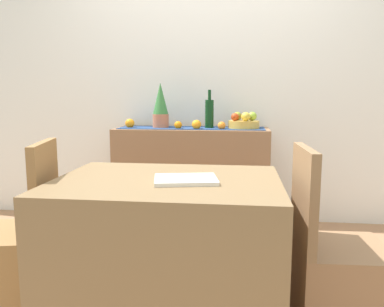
% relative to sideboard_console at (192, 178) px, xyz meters
% --- Properties ---
extents(ground_plane, '(6.40, 6.40, 0.02)m').
position_rel_sideboard_console_xyz_m(ground_plane, '(0.15, -0.92, -0.44)').
color(ground_plane, '#A17351').
rests_on(ground_plane, ground).
extents(room_wall_rear, '(6.40, 0.06, 2.70)m').
position_rel_sideboard_console_xyz_m(room_wall_rear, '(0.15, 0.26, 0.92)').
color(room_wall_rear, white).
rests_on(room_wall_rear, ground).
extents(sideboard_console, '(1.29, 0.42, 0.85)m').
position_rel_sideboard_console_xyz_m(sideboard_console, '(0.00, 0.00, 0.00)').
color(sideboard_console, '#8D6446').
rests_on(sideboard_console, ground).
extents(table_runner, '(1.21, 0.32, 0.01)m').
position_rel_sideboard_console_xyz_m(table_runner, '(0.00, 0.00, 0.43)').
color(table_runner, navy).
rests_on(table_runner, sideboard_console).
extents(fruit_bowl, '(0.26, 0.26, 0.06)m').
position_rel_sideboard_console_xyz_m(fruit_bowl, '(0.43, 0.00, 0.46)').
color(fruit_bowl, gold).
rests_on(fruit_bowl, table_runner).
extents(apple_center, '(0.07, 0.07, 0.07)m').
position_rel_sideboard_console_xyz_m(apple_center, '(0.44, 0.01, 0.53)').
color(apple_center, '#A62D1F').
rests_on(apple_center, fruit_bowl).
extents(apple_rear, '(0.06, 0.06, 0.06)m').
position_rel_sideboard_console_xyz_m(apple_rear, '(0.36, -0.03, 0.53)').
color(apple_rear, '#B33D18').
rests_on(apple_rear, fruit_bowl).
extents(apple_front, '(0.07, 0.07, 0.07)m').
position_rel_sideboard_console_xyz_m(apple_front, '(0.45, -0.06, 0.53)').
color(apple_front, gold).
rests_on(apple_front, fruit_bowl).
extents(apple_right, '(0.07, 0.07, 0.07)m').
position_rel_sideboard_console_xyz_m(apple_right, '(0.50, 0.03, 0.53)').
color(apple_right, '#8DB336').
rests_on(apple_right, fruit_bowl).
extents(apple_upper, '(0.07, 0.07, 0.07)m').
position_rel_sideboard_console_xyz_m(apple_upper, '(0.38, 0.06, 0.53)').
color(apple_upper, olive).
rests_on(apple_upper, fruit_bowl).
extents(wine_bottle, '(0.07, 0.07, 0.32)m').
position_rel_sideboard_console_xyz_m(wine_bottle, '(0.15, 0.00, 0.55)').
color(wine_bottle, '#0F3617').
rests_on(wine_bottle, sideboard_console).
extents(potted_plant, '(0.14, 0.14, 0.38)m').
position_rel_sideboard_console_xyz_m(potted_plant, '(-0.26, 0.00, 0.61)').
color(potted_plant, '#B96A4C').
rests_on(potted_plant, sideboard_console).
extents(orange_loose_near_bowl, '(0.08, 0.08, 0.08)m').
position_rel_sideboard_console_xyz_m(orange_loose_near_bowl, '(-0.53, -0.02, 0.46)').
color(orange_loose_near_bowl, orange).
rests_on(orange_loose_near_bowl, sideboard_console).
extents(orange_loose_far, '(0.06, 0.06, 0.06)m').
position_rel_sideboard_console_xyz_m(orange_loose_far, '(0.26, -0.09, 0.46)').
color(orange_loose_far, orange).
rests_on(orange_loose_far, sideboard_console).
extents(orange_loose_mid, '(0.08, 0.08, 0.08)m').
position_rel_sideboard_console_xyz_m(orange_loose_mid, '(0.05, -0.09, 0.46)').
color(orange_loose_mid, orange).
rests_on(orange_loose_mid, sideboard_console).
extents(orange_loose_end, '(0.06, 0.06, 0.06)m').
position_rel_sideboard_console_xyz_m(orange_loose_end, '(-0.10, -0.07, 0.46)').
color(orange_loose_end, orange).
rests_on(orange_loose_end, sideboard_console).
extents(dining_table, '(1.05, 0.79, 0.74)m').
position_rel_sideboard_console_xyz_m(dining_table, '(0.07, -1.49, -0.06)').
color(dining_table, olive).
rests_on(dining_table, ground).
extents(open_book, '(0.32, 0.26, 0.02)m').
position_rel_sideboard_console_xyz_m(open_book, '(0.16, -1.53, 0.32)').
color(open_book, white).
rests_on(open_book, dining_table).
extents(chair_near_window, '(0.48, 0.48, 0.90)m').
position_rel_sideboard_console_xyz_m(chair_near_window, '(-0.72, -1.48, -0.16)').
color(chair_near_window, olive).
rests_on(chair_near_window, ground).
extents(chair_by_corner, '(0.42, 0.42, 0.90)m').
position_rel_sideboard_console_xyz_m(chair_by_corner, '(0.86, -1.49, -0.16)').
color(chair_by_corner, '#946A49').
rests_on(chair_by_corner, ground).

